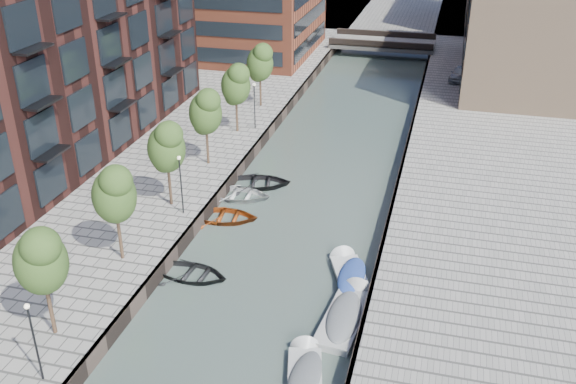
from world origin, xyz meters
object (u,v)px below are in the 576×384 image
at_px(tree_6, 260,61).
at_px(car, 460,73).
at_px(tree_2, 114,192).
at_px(tree_5, 236,83).
at_px(tree_3, 166,145).
at_px(sloop_1, 192,277).
at_px(bridge, 383,43).
at_px(sloop_4, 258,186).
at_px(motorboat_3, 350,275).
at_px(sloop_3, 237,198).
at_px(tree_4, 205,110).
at_px(motorboat_4, 346,315).
at_px(tree_1, 40,258).
at_px(motorboat_1, 305,375).
at_px(sloop_2, 224,220).

relative_size(tree_6, car, 1.37).
bearing_deg(tree_2, tree_5, 90.00).
bearing_deg(tree_3, tree_6, 90.00).
bearing_deg(sloop_1, tree_5, 15.23).
distance_m(bridge, sloop_4, 41.19).
bearing_deg(motorboat_3, sloop_3, 140.44).
distance_m(tree_4, motorboat_3, 17.95).
bearing_deg(motorboat_4, tree_2, 175.86).
relative_size(tree_2, tree_6, 1.00).
relative_size(tree_1, motorboat_1, 1.24).
distance_m(tree_2, sloop_2, 9.86).
xyz_separation_m(motorboat_3, motorboat_4, (0.48, -3.79, 0.03)).
height_order(sloop_2, sloop_4, sloop_4).
height_order(bridge, tree_6, tree_6).
bearing_deg(motorboat_3, tree_3, 162.22).
relative_size(sloop_1, sloop_3, 0.90).
bearing_deg(tree_1, sloop_3, 79.11).
xyz_separation_m(sloop_2, sloop_4, (0.65, 5.58, 0.00)).
relative_size(tree_2, tree_3, 1.00).
relative_size(bridge, tree_5, 2.18).
relative_size(tree_2, sloop_3, 1.21).
distance_m(tree_3, motorboat_4, 16.53).
distance_m(sloop_2, sloop_3, 3.31).
bearing_deg(tree_1, tree_6, 90.00).
distance_m(tree_5, sloop_4, 10.46).
bearing_deg(tree_6, car, 35.96).
bearing_deg(tree_6, sloop_2, -80.03).
bearing_deg(sloop_4, motorboat_4, -160.24).
bearing_deg(sloop_3, motorboat_3, -133.46).
relative_size(sloop_2, motorboat_4, 0.82).
xyz_separation_m(tree_3, tree_5, (0.00, 14.00, 0.00)).
distance_m(sloop_3, motorboat_3, 12.52).
height_order(tree_2, sloop_4, tree_2).
bearing_deg(tree_5, sloop_3, -71.49).
distance_m(tree_1, sloop_1, 10.08).
relative_size(tree_3, car, 1.37).
bearing_deg(tree_6, sloop_3, -78.76).
height_order(tree_5, sloop_2, tree_5).
bearing_deg(tree_5, car, 47.89).
relative_size(tree_4, sloop_3, 1.21).
height_order(motorboat_1, motorboat_3, motorboat_3).
height_order(bridge, sloop_3, bridge).
bearing_deg(bridge, tree_4, -102.00).
bearing_deg(tree_2, sloop_2, 64.24).
height_order(tree_2, tree_6, same).
distance_m(tree_3, sloop_1, 9.31).
distance_m(motorboat_1, motorboat_3, 8.77).
bearing_deg(tree_5, tree_4, -90.00).
bearing_deg(tree_1, bridge, 82.07).
bearing_deg(tree_5, sloop_2, -75.06).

